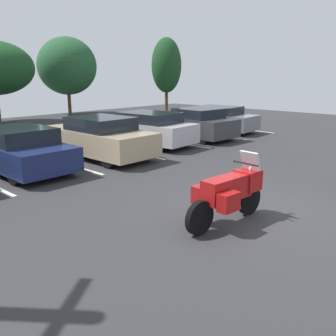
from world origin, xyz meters
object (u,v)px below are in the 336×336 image
at_px(car_tan, 99,138).
at_px(car_charcoal, 193,124).
at_px(motorcycle_touring, 229,192).
at_px(car_silver, 144,128).
at_px(car_navy, 17,150).
at_px(car_grey, 217,119).

distance_m(car_tan, car_charcoal, 5.54).
bearing_deg(motorcycle_touring, car_silver, 57.18).
bearing_deg(motorcycle_touring, car_navy, 96.96).
relative_size(car_navy, car_grey, 1.05).
height_order(motorcycle_touring, car_tan, car_tan).
xyz_separation_m(car_silver, car_grey, (5.23, -0.11, -0.05)).
height_order(car_charcoal, car_grey, car_charcoal).
xyz_separation_m(car_tan, car_charcoal, (5.54, 0.01, -0.03)).
relative_size(motorcycle_touring, car_charcoal, 0.52).
bearing_deg(car_navy, motorcycle_touring, -83.04).
bearing_deg(car_charcoal, car_navy, 177.83).
xyz_separation_m(motorcycle_touring, car_tan, (2.04, 6.98, 0.06)).
height_order(car_silver, car_charcoal, car_charcoal).
xyz_separation_m(car_navy, car_grey, (10.97, 0.09, -0.01)).
bearing_deg(car_silver, motorcycle_touring, -122.82).
relative_size(car_tan, car_charcoal, 1.07).
bearing_deg(car_grey, car_silver, 178.75).
distance_m(car_charcoal, car_grey, 2.53).
bearing_deg(car_tan, car_navy, 173.50).
height_order(motorcycle_touring, car_navy, motorcycle_touring).
relative_size(car_tan, car_silver, 0.96).
bearing_deg(car_grey, car_tan, -176.94).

